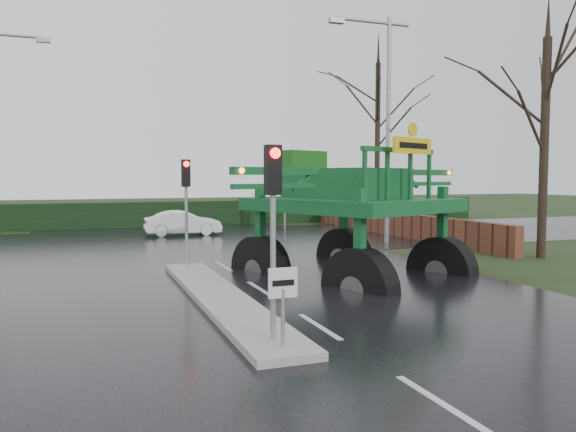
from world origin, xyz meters
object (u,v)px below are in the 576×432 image
object	(u,v)px
keep_left_sign	(283,294)
street_light_right	(382,109)
white_sedan	(183,236)
traffic_signal_mid	(186,189)
traffic_signal_far	(285,184)
traffic_signal_near	(273,200)
crop_sprayer	(353,189)

from	to	relation	value
keep_left_sign	street_light_right	xyz separation A→B (m)	(9.49, 13.50, 4.93)
white_sedan	traffic_signal_mid	bearing A→B (deg)	172.51
keep_left_sign	traffic_signal_far	world-z (taller)	traffic_signal_far
keep_left_sign	traffic_signal_near	xyz separation A→B (m)	(0.00, 0.49, 1.53)
street_light_right	crop_sprayer	world-z (taller)	street_light_right
street_light_right	white_sedan	world-z (taller)	street_light_right
street_light_right	traffic_signal_mid	bearing A→B (deg)	-154.60
traffic_signal_far	crop_sprayer	bearing A→B (deg)	76.14
traffic_signal_near	crop_sprayer	bearing A→B (deg)	49.49
white_sedan	crop_sprayer	bearing A→B (deg)	-171.12
street_light_right	crop_sprayer	size ratio (longest dim) A/B	1.07
street_light_right	white_sedan	xyz separation A→B (m)	(-7.79, 6.37, -5.99)
traffic_signal_far	crop_sprayer	xyz separation A→B (m)	(-4.12, -16.71, 0.07)
traffic_signal_near	traffic_signal_far	distance (m)	22.42
traffic_signal_mid	crop_sprayer	distance (m)	5.58
traffic_signal_mid	crop_sprayer	xyz separation A→B (m)	(3.68, -4.20, 0.07)
crop_sprayer	street_light_right	bearing A→B (deg)	33.02
traffic_signal_mid	white_sedan	distance (m)	11.31
keep_left_sign	traffic_signal_mid	distance (m)	9.12
traffic_signal_mid	street_light_right	bearing A→B (deg)	25.40
traffic_signal_far	street_light_right	world-z (taller)	street_light_right
street_light_right	traffic_signal_far	bearing A→B (deg)	101.95
keep_left_sign	traffic_signal_near	bearing A→B (deg)	90.00
traffic_signal_far	white_sedan	bearing A→B (deg)	15.05
crop_sprayer	white_sedan	distance (m)	15.43
street_light_right	white_sedan	distance (m)	11.71
traffic_signal_mid	traffic_signal_far	world-z (taller)	same
traffic_signal_near	traffic_signal_far	bearing A→B (deg)	69.64
street_light_right	crop_sprayer	xyz separation A→B (m)	(-5.82, -8.70, -3.33)
keep_left_sign	traffic_signal_near	size ratio (longest dim) A/B	0.38
crop_sprayer	white_sedan	xyz separation A→B (m)	(-1.97, 15.07, -2.66)
traffic_signal_far	crop_sprayer	distance (m)	17.21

